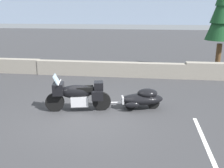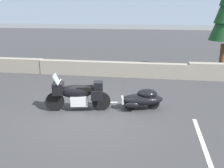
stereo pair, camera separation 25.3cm
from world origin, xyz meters
name	(u,v)px [view 1 (the left image)]	position (x,y,z in m)	size (l,w,h in m)	color
ground_plane	(86,116)	(0.00, 0.00, 0.00)	(80.00, 80.00, 0.00)	#38383A
stone_guard_wall	(117,69)	(0.40, 5.59, 0.41)	(24.00, 0.51, 0.87)	gray
touring_motorcycle	(78,94)	(-0.40, 0.48, 0.62)	(2.29, 1.02, 1.33)	black
car_shaped_trailer	(143,98)	(1.86, 0.94, 0.41)	(2.23, 1.00, 0.76)	black
pine_tree_tall	(224,9)	(6.04, 7.46, 3.50)	(1.71, 1.71, 5.59)	brown
parking_stripe_marker	(206,145)	(3.61, -1.50, 0.00)	(0.12, 3.60, 0.01)	silver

